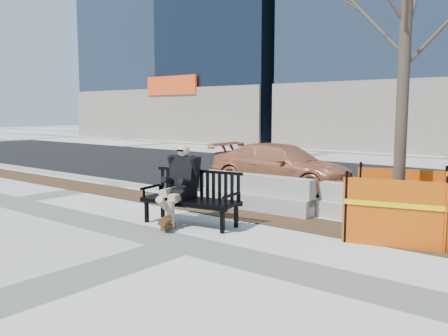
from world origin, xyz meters
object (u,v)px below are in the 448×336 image
at_px(bench, 191,225).
at_px(jersey_barrier_left, 256,209).
at_px(seated_man, 181,222).
at_px(sedan, 281,188).
at_px(jersey_barrier_right, 379,224).
at_px(tree_fence, 396,236).

bearing_deg(bench, jersey_barrier_left, 76.13).
xyz_separation_m(seated_man, sedan, (-0.72, 5.12, 0.00)).
bearing_deg(jersey_barrier_right, seated_man, -140.52).
relative_size(seated_man, jersey_barrier_right, 0.62).
height_order(tree_fence, sedan, tree_fence).
height_order(seated_man, jersey_barrier_right, seated_man).
distance_m(tree_fence, jersey_barrier_right, 0.97).
relative_size(jersey_barrier_left, jersey_barrier_right, 1.10).
xyz_separation_m(bench, sedan, (-1.00, 5.13, 0.00)).
bearing_deg(seated_man, tree_fence, 14.90).
bearing_deg(bench, sedan, 92.34).
bearing_deg(tree_fence, jersey_barrier_left, 173.96).
height_order(sedan, jersey_barrier_left, sedan).
relative_size(seated_man, jersey_barrier_left, 0.56).
relative_size(bench, seated_man, 1.28).
bearing_deg(sedan, seated_man, -171.76).
distance_m(bench, tree_fence, 4.00).
relative_size(sedan, jersey_barrier_left, 1.56).
height_order(bench, jersey_barrier_right, bench).
relative_size(tree_fence, sedan, 1.40).
height_order(bench, sedan, sedan).
bearing_deg(jersey_barrier_left, sedan, 109.68).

